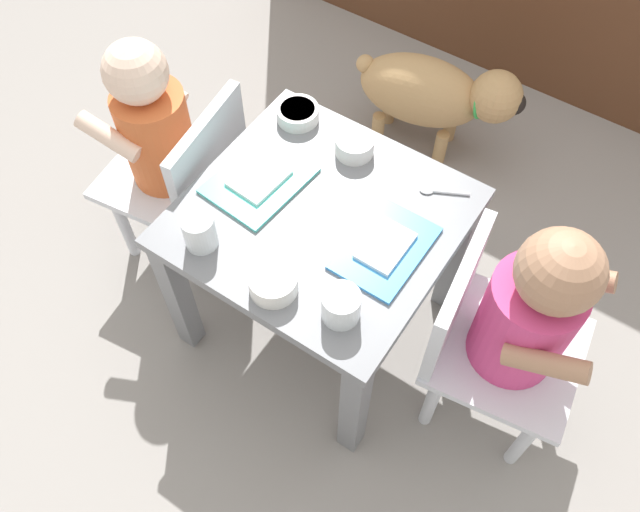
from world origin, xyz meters
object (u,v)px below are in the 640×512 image
dog (434,93)px  food_tray_right (385,247)px  water_cup_right (341,307)px  veggie_bowl_far (298,113)px  veggie_bowl_near (355,145)px  seated_child_left (162,137)px  food_tray_left (259,180)px  spoon_by_left_tray (439,192)px  water_cup_left (200,233)px  dining_table (320,238)px  seated_child_right (521,317)px  cereal_bowl_right_side (273,282)px

dog → food_tray_right: size_ratio=2.28×
water_cup_right → veggie_bowl_far: water_cup_right is taller
food_tray_right → veggie_bowl_near: 0.25m
seated_child_left → water_cup_right: seated_child_left is taller
seated_child_left → food_tray_left: 0.27m
food_tray_left → spoon_by_left_tray: size_ratio=2.23×
seated_child_left → water_cup_left: (0.27, -0.18, 0.07)m
dining_table → food_tray_right: size_ratio=2.57×
food_tray_left → spoon_by_left_tray: food_tray_left is taller
dog → veggie_bowl_far: bearing=-104.3°
seated_child_left → seated_child_right: (0.83, 0.02, 0.01)m
seated_child_right → dog: 0.81m
dog → veggie_bowl_far: size_ratio=5.06×
food_tray_left → veggie_bowl_near: bearing=56.0°
water_cup_left → water_cup_right: (0.30, 0.02, -0.00)m
seated_child_right → veggie_bowl_far: bearing=165.2°
dog → water_cup_left: water_cup_left is taller
water_cup_right → spoon_by_left_tray: bearing=87.6°
water_cup_left → veggie_bowl_near: 0.37m
food_tray_right → water_cup_left: bearing=-148.7°
seated_child_right → cereal_bowl_right_side: seated_child_right is taller
seated_child_right → food_tray_right: seated_child_right is taller
water_cup_left → water_cup_right: size_ratio=1.07×
dog → water_cup_right: size_ratio=6.62×
water_cup_left → dog: bearing=84.2°
dining_table → seated_child_right: 0.42m
dog → food_tray_right: food_tray_right is taller
seated_child_right → spoon_by_left_tray: bearing=149.3°
cereal_bowl_right_side → food_tray_right: bearing=56.5°
dining_table → water_cup_left: water_cup_left is taller
water_cup_right → veggie_bowl_near: 0.38m
food_tray_right → veggie_bowl_far: (-0.33, 0.19, 0.01)m
food_tray_left → cereal_bowl_right_side: 0.25m
dog → water_cup_right: (0.22, -0.81, 0.25)m
dining_table → veggie_bowl_far: veggie_bowl_far is taller
veggie_bowl_near → seated_child_left: bearing=-156.3°
water_cup_right → veggie_bowl_far: (-0.33, 0.35, -0.01)m
veggie_bowl_near → water_cup_right: bearing=-61.4°
food_tray_right → dog: bearing=108.0°
cereal_bowl_right_side → seated_child_right: bearing=28.3°
seated_child_right → food_tray_right: (-0.27, -0.03, 0.03)m
dog → cereal_bowl_right_side: (0.09, -0.83, 0.25)m
water_cup_right → cereal_bowl_right_side: bearing=-169.7°
veggie_bowl_far → spoon_by_left_tray: size_ratio=0.95×
dog → spoon_by_left_tray: 0.57m
veggie_bowl_near → spoon_by_left_tray: (0.20, 0.00, -0.02)m
seated_child_right → cereal_bowl_right_side: bearing=-151.7°
food_tray_left → water_cup_left: bearing=-90.2°
food_tray_right → water_cup_left: size_ratio=2.72×
food_tray_right → veggie_bowl_near: veggie_bowl_near is taller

